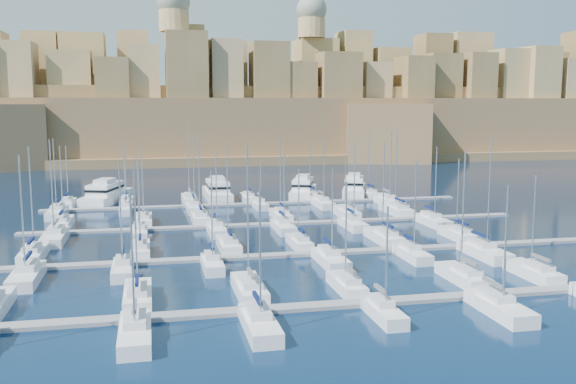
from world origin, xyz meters
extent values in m
plane|color=black|center=(0.00, 0.00, 0.00)|extent=(600.00, 600.00, 0.00)
cube|color=slate|center=(0.00, -34.00, 0.20)|extent=(84.00, 2.00, 0.40)
cube|color=slate|center=(0.00, -12.00, 0.20)|extent=(84.00, 2.00, 0.40)
cube|color=slate|center=(0.00, 10.00, 0.20)|extent=(84.00, 2.00, 0.40)
cube|color=slate|center=(0.00, 32.00, 0.20)|extent=(84.00, 2.00, 0.40)
cube|color=white|center=(-22.88, -28.34, 0.53)|extent=(2.79, 9.31, 1.67)
cube|color=silver|center=(-22.88, -29.27, 1.72)|extent=(1.96, 4.19, 0.70)
cylinder|color=#9EA0A8|center=(-22.88, -27.88, 7.89)|extent=(0.18, 0.18, 13.04)
cube|color=#08143F|center=(-22.88, -29.74, 2.77)|extent=(0.35, 3.73, 0.35)
cube|color=white|center=(-11.25, -28.20, 0.54)|extent=(2.88, 9.60, 1.68)
cube|color=silver|center=(-11.25, -29.16, 1.73)|extent=(2.02, 4.32, 0.70)
cylinder|color=#9EA0A8|center=(-11.25, -27.72, 8.73)|extent=(0.18, 0.18, 14.70)
cube|color=#595B60|center=(-11.25, -29.64, 2.78)|extent=(0.35, 3.84, 0.35)
cube|color=white|center=(-0.58, -28.93, 0.50)|extent=(2.44, 8.14, 1.61)
cube|color=silver|center=(-0.58, -29.74, 1.66)|extent=(1.71, 3.66, 0.70)
cylinder|color=#9EA0A8|center=(-0.58, -28.52, 6.67)|extent=(0.18, 0.18, 10.73)
cube|color=#595B60|center=(-0.58, -30.15, 2.71)|extent=(0.35, 3.26, 0.35)
cube|color=white|center=(13.54, -28.39, 0.53)|extent=(2.77, 9.22, 1.66)
cube|color=silver|center=(13.54, -29.31, 1.71)|extent=(1.94, 4.15, 0.70)
cylinder|color=#9EA0A8|center=(13.54, -27.93, 8.31)|extent=(0.18, 0.18, 13.90)
cube|color=#595B60|center=(13.54, -29.77, 2.76)|extent=(0.35, 3.69, 0.35)
cube|color=white|center=(22.51, -28.52, 0.52)|extent=(2.69, 8.96, 1.65)
cube|color=silver|center=(22.51, -29.42, 1.70)|extent=(1.88, 4.03, 0.70)
cylinder|color=#9EA0A8|center=(22.51, -28.07, 6.76)|extent=(0.18, 0.18, 10.82)
cube|color=#595B60|center=(22.51, -29.87, 2.75)|extent=(0.35, 3.58, 0.35)
cube|color=white|center=(-22.94, -39.56, 0.53)|extent=(2.73, 9.11, 1.66)
cube|color=silver|center=(-22.94, -38.65, 1.71)|extent=(1.91, 4.10, 0.70)
cylinder|color=#9EA0A8|center=(-22.94, -40.01, 7.26)|extent=(0.18, 0.18, 11.82)
cube|color=#595B60|center=(-22.94, -38.19, 2.76)|extent=(0.35, 3.65, 0.35)
cube|color=white|center=(-12.03, -39.53, 0.53)|extent=(2.72, 9.06, 1.65)
cube|color=silver|center=(-12.03, -38.62, 1.70)|extent=(1.90, 4.08, 0.70)
cylinder|color=#9EA0A8|center=(-12.03, -39.98, 7.20)|extent=(0.18, 0.18, 11.70)
cube|color=#08143F|center=(-12.03, -38.17, 2.75)|extent=(0.35, 3.62, 0.35)
cube|color=white|center=(0.11, -38.68, 0.48)|extent=(2.21, 7.36, 1.57)
cube|color=silver|center=(0.11, -37.94, 1.62)|extent=(1.54, 3.31, 0.70)
cylinder|color=#9EA0A8|center=(0.11, -39.05, 6.14)|extent=(0.18, 0.18, 9.74)
cube|color=#595B60|center=(0.11, -37.57, 2.67)|extent=(0.35, 2.94, 0.35)
cube|color=white|center=(11.64, -39.69, 0.53)|extent=(2.81, 9.37, 1.67)
cube|color=silver|center=(11.64, -38.75, 1.72)|extent=(1.97, 4.22, 0.70)
cylinder|color=#9EA0A8|center=(11.64, -40.16, 7.09)|extent=(0.18, 0.18, 11.44)
cube|color=#595B60|center=(11.64, -38.28, 2.77)|extent=(0.35, 3.75, 0.35)
cube|color=white|center=(-36.64, -6.28, 0.54)|extent=(2.83, 9.44, 1.67)
cube|color=silver|center=(-36.64, -7.22, 1.72)|extent=(1.98, 4.25, 0.70)
cylinder|color=#9EA0A8|center=(-36.64, -5.81, 8.10)|extent=(0.18, 0.18, 13.46)
cube|color=#08143F|center=(-36.64, -7.70, 2.77)|extent=(0.35, 3.78, 0.35)
cube|color=white|center=(-22.84, -6.89, 0.51)|extent=(2.47, 8.23, 1.61)
cube|color=silver|center=(-22.84, -7.71, 1.66)|extent=(1.73, 3.70, 0.70)
cylinder|color=#9EA0A8|center=(-22.84, -6.48, 6.90)|extent=(0.18, 0.18, 11.19)
cube|color=#08143F|center=(-22.84, -8.12, 2.71)|extent=(0.35, 3.29, 0.35)
cube|color=white|center=(-10.81, -6.46, 0.53)|extent=(2.72, 9.07, 1.65)
cube|color=silver|center=(-10.81, -7.37, 1.70)|extent=(1.91, 4.08, 0.70)
cylinder|color=#9EA0A8|center=(-10.81, -6.01, 7.84)|extent=(0.18, 0.18, 12.96)
cube|color=#08143F|center=(-10.81, -7.82, 2.75)|extent=(0.35, 3.63, 0.35)
cube|color=white|center=(-0.74, -7.01, 0.50)|extent=(2.39, 7.98, 1.60)
cube|color=silver|center=(-0.74, -7.81, 1.65)|extent=(1.68, 3.59, 0.70)
cylinder|color=#9EA0A8|center=(-0.74, -6.61, 6.22)|extent=(0.18, 0.18, 9.85)
cube|color=#08143F|center=(-0.74, -8.21, 2.70)|extent=(0.35, 3.19, 0.35)
cube|color=white|center=(12.35, -6.05, 0.55)|extent=(2.97, 9.90, 1.69)
cube|color=silver|center=(12.35, -7.04, 1.74)|extent=(2.08, 4.45, 0.70)
cylinder|color=#9EA0A8|center=(12.35, -5.56, 8.05)|extent=(0.18, 0.18, 13.30)
cube|color=#08143F|center=(12.35, -7.54, 2.79)|extent=(0.35, 3.96, 0.35)
cube|color=white|center=(23.97, -6.65, 0.52)|extent=(2.61, 8.71, 1.64)
cube|color=silver|center=(23.97, -7.52, 1.69)|extent=(1.83, 3.92, 0.70)
cylinder|color=#9EA0A8|center=(23.97, -6.21, 6.77)|extent=(0.18, 0.18, 10.86)
cube|color=#08143F|center=(23.97, -7.95, 2.74)|extent=(0.35, 3.48, 0.35)
cube|color=white|center=(-35.49, -17.96, 0.55)|extent=(2.98, 9.93, 1.70)
cube|color=silver|center=(-35.49, -16.97, 1.75)|extent=(2.08, 4.47, 0.70)
cylinder|color=#9EA0A8|center=(-35.49, -18.46, 8.05)|extent=(0.18, 0.18, 13.32)
cube|color=#08143F|center=(-35.49, -16.47, 2.80)|extent=(0.35, 3.97, 0.35)
cube|color=white|center=(-24.79, -17.16, 0.51)|extent=(2.49, 8.31, 1.62)
cube|color=silver|center=(-24.79, -16.33, 1.67)|extent=(1.75, 3.74, 0.70)
cylinder|color=#9EA0A8|center=(-24.79, -17.57, 7.46)|extent=(0.18, 0.18, 12.28)
cube|color=#08143F|center=(-24.79, -15.91, 2.72)|extent=(0.35, 3.33, 0.35)
cube|color=white|center=(-14.09, -16.90, 0.50)|extent=(2.34, 7.80, 1.59)
cube|color=silver|center=(-14.09, -16.12, 1.64)|extent=(1.64, 3.51, 0.70)
cylinder|color=#9EA0A8|center=(-14.09, -17.29, 6.81)|extent=(0.18, 0.18, 11.04)
cube|color=#08143F|center=(-14.09, -15.73, 2.69)|extent=(0.35, 3.12, 0.35)
cube|color=white|center=(0.86, -17.65, 0.53)|extent=(2.79, 9.30, 1.67)
cube|color=silver|center=(0.86, -16.72, 1.72)|extent=(1.95, 4.19, 0.70)
cylinder|color=#9EA0A8|center=(0.86, -18.12, 6.89)|extent=(0.18, 0.18, 11.05)
cube|color=#08143F|center=(0.86, -16.26, 2.77)|extent=(0.35, 3.72, 0.35)
cube|color=white|center=(12.20, -17.09, 0.50)|extent=(2.46, 8.19, 1.61)
cube|color=silver|center=(12.20, -16.28, 1.66)|extent=(1.72, 3.69, 0.70)
cylinder|color=#9EA0A8|center=(12.20, -17.50, 7.16)|extent=(0.18, 0.18, 11.71)
cube|color=#08143F|center=(12.20, -15.87, 2.71)|extent=(0.35, 3.28, 0.35)
cube|color=white|center=(22.06, -18.08, 0.55)|extent=(3.05, 10.16, 1.71)
cube|color=silver|center=(22.06, -17.06, 1.76)|extent=(2.13, 4.57, 0.70)
cylinder|color=#9EA0A8|center=(22.06, -18.59, 8.69)|extent=(0.18, 0.18, 14.57)
cube|color=#08143F|center=(22.06, -16.56, 2.81)|extent=(0.35, 4.06, 0.35)
cube|color=white|center=(-35.63, 15.57, 0.53)|extent=(2.74, 9.15, 1.66)
cube|color=silver|center=(-35.63, 14.66, 1.71)|extent=(1.92, 4.12, 0.70)
cylinder|color=#9EA0A8|center=(-35.63, 16.03, 7.43)|extent=(0.18, 0.18, 12.14)
cube|color=#08143F|center=(-35.63, 14.20, 2.76)|extent=(0.35, 3.66, 0.35)
cube|color=white|center=(-22.59, 15.57, 0.53)|extent=(2.74, 9.14, 1.66)
cube|color=silver|center=(-22.59, 14.66, 1.71)|extent=(1.92, 4.11, 0.70)
cylinder|color=#9EA0A8|center=(-22.59, 16.03, 7.39)|extent=(0.18, 0.18, 12.06)
cube|color=#595B60|center=(-22.59, 14.20, 2.76)|extent=(0.35, 3.66, 0.35)
cube|color=white|center=(-13.07, 15.78, 0.54)|extent=(2.87, 9.56, 1.68)
cube|color=silver|center=(-13.07, 14.82, 1.73)|extent=(2.01, 4.30, 0.70)
cylinder|color=#9EA0A8|center=(-13.07, 16.26, 8.28)|extent=(0.18, 0.18, 13.81)
cube|color=#08143F|center=(-13.07, 14.35, 2.78)|extent=(0.35, 3.82, 0.35)
cube|color=white|center=(1.16, 15.45, 0.52)|extent=(2.67, 8.90, 1.64)
cube|color=silver|center=(1.16, 14.56, 1.69)|extent=(1.87, 4.00, 0.70)
cylinder|color=#9EA0A8|center=(1.16, 15.89, 7.92)|extent=(0.18, 0.18, 13.14)
cube|color=#08143F|center=(1.16, 14.11, 2.74)|extent=(0.35, 3.56, 0.35)
cube|color=white|center=(13.28, 15.83, 0.54)|extent=(2.90, 9.65, 1.68)
cube|color=silver|center=(13.28, 14.86, 1.73)|extent=(2.03, 4.34, 0.70)
cylinder|color=#9EA0A8|center=(13.28, 16.31, 8.56)|extent=(0.18, 0.18, 14.36)
cube|color=#595B60|center=(13.28, 14.38, 2.78)|extent=(0.35, 3.86, 0.35)
cube|color=white|center=(23.24, 16.28, 0.56)|extent=(3.17, 10.57, 1.73)
cube|color=silver|center=(23.24, 15.23, 1.78)|extent=(2.22, 4.75, 0.70)
cylinder|color=#9EA0A8|center=(23.24, 16.81, 8.56)|extent=(0.18, 0.18, 14.26)
cube|color=#08143F|center=(23.24, 14.70, 2.83)|extent=(0.35, 4.23, 0.35)
cube|color=white|center=(-35.33, 3.83, 0.56)|extent=(3.10, 10.34, 1.72)
cube|color=silver|center=(-35.33, 4.86, 1.77)|extent=(2.17, 4.65, 0.70)
cylinder|color=#9EA0A8|center=(-35.33, 3.31, 8.31)|extent=(0.18, 0.18, 13.79)
cube|color=#595B60|center=(-35.33, 5.38, 2.82)|extent=(0.35, 4.14, 0.35)
cube|color=white|center=(-23.14, 5.06, 0.50)|extent=(2.36, 7.88, 1.59)
cube|color=silver|center=(-23.14, 5.85, 1.64)|extent=(1.66, 3.55, 0.70)
cylinder|color=#9EA0A8|center=(-23.14, 4.66, 7.12)|extent=(0.18, 0.18, 11.65)
cube|color=#595B60|center=(-23.14, 6.24, 2.69)|extent=(0.35, 3.15, 0.35)
cube|color=white|center=(-11.34, 4.62, 0.52)|extent=(2.63, 8.77, 1.64)
cube|color=silver|center=(-11.34, 5.49, 1.69)|extent=(1.84, 3.95, 0.70)
cylinder|color=#9EA0A8|center=(-11.34, 4.18, 7.38)|extent=(0.18, 0.18, 12.09)
cube|color=#08143F|center=(-11.34, 5.93, 2.74)|extent=(0.35, 3.51, 0.35)
cube|color=white|center=(-0.63, 4.57, 0.52)|extent=(2.66, 8.86, 1.64)
cube|color=silver|center=(-0.63, 5.46, 1.69)|extent=(1.86, 3.99, 0.70)
cylinder|color=#9EA0A8|center=(-0.63, 4.13, 7.01)|extent=(0.18, 0.18, 11.33)
cube|color=#08143F|center=(-0.63, 5.90, 2.74)|extent=(0.35, 3.54, 0.35)
cube|color=white|center=(11.00, 4.56, 0.52)|extent=(2.66, 8.87, 1.64)
cube|color=silver|center=(11.00, 5.45, 1.69)|extent=(1.86, 3.99, 0.70)
cylinder|color=#9EA0A8|center=(11.00, 4.12, 7.89)|extent=(0.18, 0.18, 13.10)
cube|color=#08143F|center=(11.00, 5.89, 2.74)|extent=(0.35, 3.55, 0.35)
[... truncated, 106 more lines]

